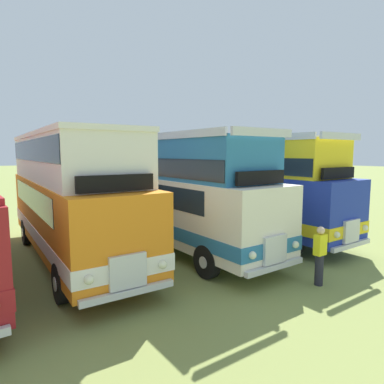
{
  "coord_description": "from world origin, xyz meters",
  "views": [
    {
      "loc": [
        2.64,
        -12.0,
        3.82
      ],
      "look_at": [
        10.84,
        -0.41,
        2.15
      ],
      "focal_mm": 31.29,
      "sensor_mm": 36.0,
      "label": 1
    }
  ],
  "objects_px": {
    "bus_seventh_in_row": "(169,188)",
    "marshal_person": "(320,255)",
    "bus_eighth_in_row": "(240,183)",
    "bus_sixth_in_row": "(71,191)"
  },
  "relations": [
    {
      "from": "bus_seventh_in_row",
      "to": "marshal_person",
      "type": "xyz_separation_m",
      "value": [
        1.18,
        -6.38,
        -1.48
      ]
    },
    {
      "from": "marshal_person",
      "to": "bus_eighth_in_row",
      "type": "bearing_deg",
      "value": 66.18
    },
    {
      "from": "bus_sixth_in_row",
      "to": "bus_seventh_in_row",
      "type": "relative_size",
      "value": 0.9
    },
    {
      "from": "bus_eighth_in_row",
      "to": "bus_sixth_in_row",
      "type": "bearing_deg",
      "value": 177.67
    },
    {
      "from": "bus_sixth_in_row",
      "to": "bus_seventh_in_row",
      "type": "bearing_deg",
      "value": -2.97
    },
    {
      "from": "bus_seventh_in_row",
      "to": "bus_eighth_in_row",
      "type": "xyz_separation_m",
      "value": [
        3.94,
        -0.12,
        -0.0
      ]
    },
    {
      "from": "bus_eighth_in_row",
      "to": "bus_seventh_in_row",
      "type": "bearing_deg",
      "value": 178.31
    },
    {
      "from": "bus_sixth_in_row",
      "to": "bus_eighth_in_row",
      "type": "relative_size",
      "value": 0.92
    },
    {
      "from": "bus_eighth_in_row",
      "to": "marshal_person",
      "type": "height_order",
      "value": "bus_eighth_in_row"
    },
    {
      "from": "marshal_person",
      "to": "bus_sixth_in_row",
      "type": "bearing_deg",
      "value": 127.82
    }
  ]
}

